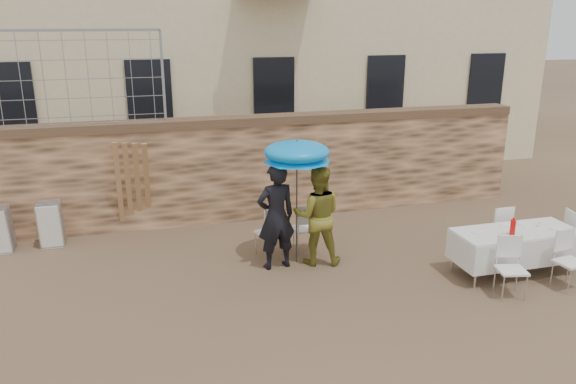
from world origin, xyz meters
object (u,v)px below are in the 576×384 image
object	(u,v)px
chair_stack_left	(1,225)
couple_chair_left	(269,231)
woman_dress	(317,215)
table_chair_back	(496,229)
couple_chair_right	(305,227)
table_chair_front_left	(512,269)
banquet_table	(516,233)
chair_stack_right	(52,221)
table_chair_front_right	(571,261)
umbrella	(297,155)
man_suit	(276,216)
soda_bottle	(513,227)

from	to	relation	value
chair_stack_left	couple_chair_left	bearing A→B (deg)	-19.08
woman_dress	table_chair_back	distance (m)	3.39
couple_chair_right	table_chair_front_left	size ratio (longest dim) A/B	1.00
banquet_table	chair_stack_right	world-z (taller)	chair_stack_right
banquet_table	chair_stack_right	xyz separation A→B (m)	(-7.79, 3.52, -0.27)
chair_stack_right	table_chair_front_right	bearing A→B (deg)	-27.22
umbrella	couple_chair_right	world-z (taller)	umbrella
man_suit	table_chair_front_right	size ratio (longest dim) A/B	1.97
table_chair_front_left	table_chair_back	bearing A→B (deg)	75.77
umbrella	couple_chair_left	bearing A→B (deg)	131.63
banquet_table	table_chair_front_right	world-z (taller)	table_chair_front_right
couple_chair_left	table_chair_back	size ratio (longest dim) A/B	1.00
soda_bottle	chair_stack_right	distance (m)	8.44
man_suit	banquet_table	distance (m)	4.09
couple_chair_right	chair_stack_right	distance (m)	4.91
man_suit	couple_chair_left	world-z (taller)	man_suit
woman_dress	chair_stack_right	size ratio (longest dim) A/B	1.94
couple_chair_left	table_chair_front_right	world-z (taller)	same
couple_chair_left	couple_chair_right	world-z (taller)	same
couple_chair_right	umbrella	bearing A→B (deg)	59.02
table_chair_front_left	chair_stack_right	xyz separation A→B (m)	(-7.19, 4.27, -0.02)
umbrella	soda_bottle	bearing A→B (deg)	-25.33
couple_chair_right	chair_stack_right	world-z (taller)	couple_chair_right
soda_bottle	table_chair_back	distance (m)	1.11
man_suit	chair_stack_left	distance (m)	5.33
banquet_table	chair_stack_left	size ratio (longest dim) A/B	2.28
banquet_table	table_chair_front_left	size ratio (longest dim) A/B	2.19
man_suit	couple_chair_right	xyz separation A→B (m)	(0.70, 0.55, -0.47)
table_chair_back	chair_stack_right	bearing A→B (deg)	-20.11
man_suit	chair_stack_left	xyz separation A→B (m)	(-4.82, 2.22, -0.49)
soda_bottle	table_chair_front_right	xyz separation A→B (m)	(0.70, -0.60, -0.43)
woman_dress	umbrella	bearing A→B (deg)	-0.95
couple_chair_left	soda_bottle	bearing A→B (deg)	131.33
couple_chair_left	umbrella	bearing A→B (deg)	111.52
couple_chair_left	table_chair_front_left	world-z (taller)	same
table_chair_back	soda_bottle	bearing A→B (deg)	65.83
man_suit	chair_stack_left	world-z (taller)	man_suit
table_chair_front_right	chair_stack_right	xyz separation A→B (m)	(-8.29, 4.27, -0.02)
banquet_table	table_chair_front_right	size ratio (longest dim) A/B	2.19
man_suit	couple_chair_right	bearing A→B (deg)	-150.63
chair_stack_left	couple_chair_right	bearing A→B (deg)	-16.81
umbrella	table_chair_front_left	world-z (taller)	umbrella
umbrella	couple_chair_right	size ratio (longest dim) A/B	2.18
man_suit	soda_bottle	size ratio (longest dim) A/B	7.28
table_chair_back	chair_stack_left	xyz separation A→B (m)	(-8.89, 2.72, -0.02)
man_suit	woman_dress	world-z (taller)	man_suit
couple_chair_left	table_chair_front_right	bearing A→B (deg)	129.16
couple_chair_left	couple_chair_right	bearing A→B (deg)	159.89
woman_dress	couple_chair_right	world-z (taller)	woman_dress
couple_chair_left	chair_stack_right	world-z (taller)	couple_chair_left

